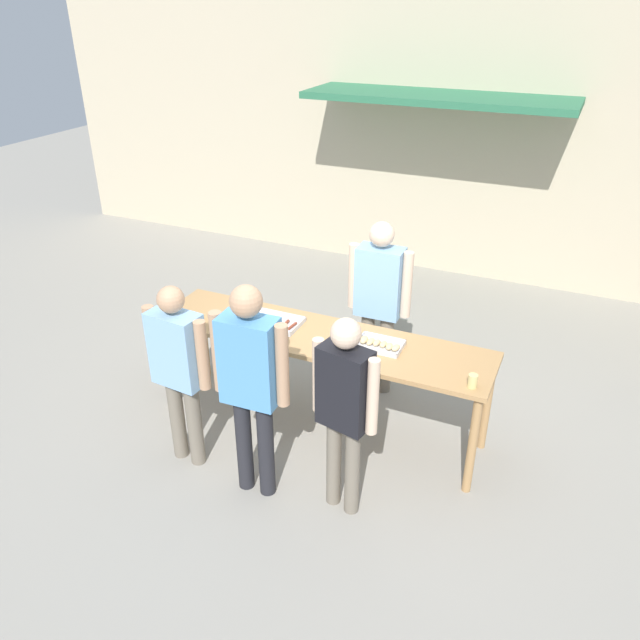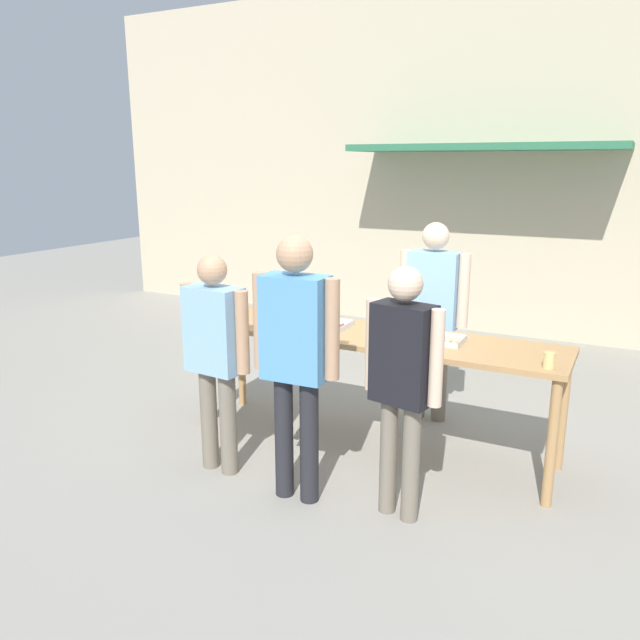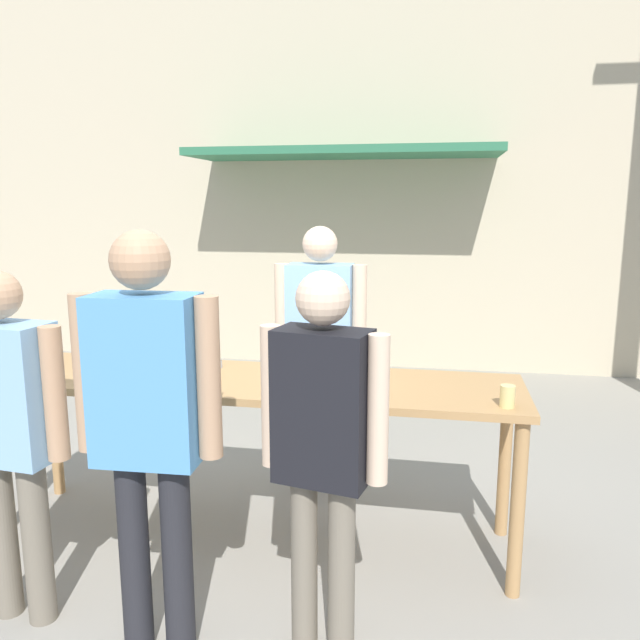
% 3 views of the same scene
% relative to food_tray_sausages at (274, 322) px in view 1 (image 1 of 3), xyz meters
% --- Properties ---
extents(ground_plane, '(24.00, 24.00, 0.00)m').
position_rel_food_tray_sausages_xyz_m(ground_plane, '(0.45, -0.03, -0.95)').
color(ground_plane, gray).
extents(building_facade_back, '(12.00, 1.11, 4.50)m').
position_rel_food_tray_sausages_xyz_m(building_facade_back, '(0.45, 3.95, 1.30)').
color(building_facade_back, beige).
rests_on(building_facade_back, ground).
extents(serving_table, '(2.96, 0.72, 0.94)m').
position_rel_food_tray_sausages_xyz_m(serving_table, '(0.45, -0.03, -0.11)').
color(serving_table, tan).
rests_on(serving_table, ground).
extents(food_tray_sausages, '(0.47, 0.32, 0.04)m').
position_rel_food_tray_sausages_xyz_m(food_tray_sausages, '(0.00, 0.00, 0.00)').
color(food_tray_sausages, silver).
rests_on(food_tray_sausages, serving_table).
extents(food_tray_buns, '(0.37, 0.26, 0.06)m').
position_rel_food_tray_sausages_xyz_m(food_tray_buns, '(0.98, -0.00, 0.01)').
color(food_tray_buns, silver).
rests_on(food_tray_buns, serving_table).
extents(condiment_jar_mustard, '(0.06, 0.06, 0.07)m').
position_rel_food_tray_sausages_xyz_m(condiment_jar_mustard, '(-0.89, -0.28, 0.02)').
color(condiment_jar_mustard, '#567A38').
rests_on(condiment_jar_mustard, serving_table).
extents(condiment_jar_ketchup, '(0.06, 0.06, 0.07)m').
position_rel_food_tray_sausages_xyz_m(condiment_jar_ketchup, '(-0.80, -0.29, 0.02)').
color(condiment_jar_ketchup, '#B22319').
rests_on(condiment_jar_ketchup, serving_table).
extents(beer_cup, '(0.07, 0.07, 0.11)m').
position_rel_food_tray_sausages_xyz_m(beer_cup, '(1.80, -0.27, 0.04)').
color(beer_cup, '#DBC67A').
rests_on(beer_cup, serving_table).
extents(person_server_behind_table, '(0.61, 0.24, 1.74)m').
position_rel_food_tray_sausages_xyz_m(person_server_behind_table, '(0.71, 0.74, 0.09)').
color(person_server_behind_table, '#756B5B').
rests_on(person_server_behind_table, ground).
extents(person_customer_holding_hotdog, '(0.59, 0.26, 1.61)m').
position_rel_food_tray_sausages_xyz_m(person_customer_holding_hotdog, '(-0.37, -0.90, 0.00)').
color(person_customer_holding_hotdog, '#756B5B').
rests_on(person_customer_holding_hotdog, ground).
extents(person_customer_with_cup, '(0.53, 0.28, 1.64)m').
position_rel_food_tray_sausages_xyz_m(person_customer_with_cup, '(1.02, -0.88, 0.03)').
color(person_customer_with_cup, '#756B5B').
rests_on(person_customer_with_cup, ground).
extents(person_customer_waiting_in_line, '(0.61, 0.25, 1.79)m').
position_rel_food_tray_sausages_xyz_m(person_customer_waiting_in_line, '(0.33, -0.99, 0.12)').
color(person_customer_waiting_in_line, '#232328').
rests_on(person_customer_waiting_in_line, ground).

